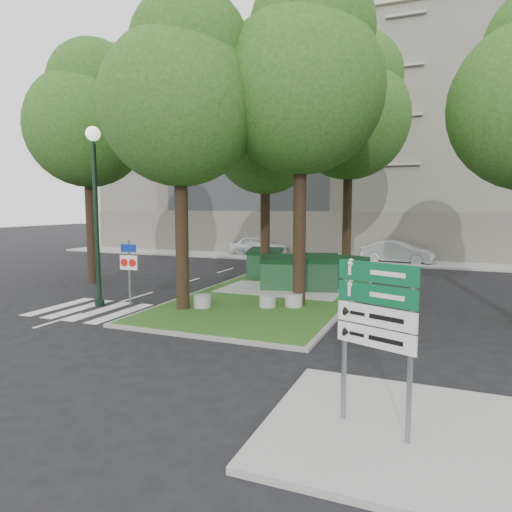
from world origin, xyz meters
The scene contains 25 objects.
ground centered at (0.00, 0.00, 0.00)m, with size 120.00×120.00×0.00m, color black.
median_island centered at (0.50, 8.00, 0.06)m, with size 6.00×16.00×0.12m, color #1C4F16.
median_kerb centered at (0.50, 8.00, 0.05)m, with size 6.30×16.30×0.10m, color gray.
sidewalk_corner centered at (6.50, -3.50, 0.06)m, with size 5.00×4.00×0.12m, color #999993.
building_sidewalk centered at (0.00, 18.50, 0.06)m, with size 42.00×3.00×0.12m, color #999993.
zebra_crossing centered at (-3.75, 1.50, 0.01)m, with size 5.00×3.00×0.01m, color silver.
apartment_building centered at (0.00, 26.00, 8.00)m, with size 41.00×12.00×16.00m, color tan.
tree_median_near_left centered at (-1.41, 2.56, 7.32)m, with size 5.20×5.20×10.53m.
tree_median_near_right centered at (2.09, 4.56, 7.99)m, with size 5.60×5.60×11.46m.
tree_median_mid centered at (-0.91, 9.06, 6.98)m, with size 4.80×4.80×9.99m.
tree_median_far centered at (2.29, 12.06, 8.32)m, with size 5.80×5.80×11.93m.
tree_street_left centered at (-8.41, 6.06, 7.65)m, with size 5.40×5.40×11.00m.
dumpster_a centered at (-1.26, 9.64, 0.82)m, with size 1.66×1.23×1.46m.
dumpster_b centered at (0.34, 7.18, 0.81)m, with size 1.75×1.42×1.43m.
dumpster_c centered at (1.94, 7.48, 0.84)m, with size 1.86×1.51×1.50m.
dumpster_d centered at (3.00, 8.46, 0.77)m, with size 1.74×1.51×1.35m.
bollard_left centered at (-0.97, 2.88, 0.33)m, with size 0.60×0.60×0.43m, color #999894.
bollard_right centered at (1.90, 4.21, 0.33)m, with size 0.60×0.60×0.43m, color #A2A29D.
bollard_mid centered at (1.09, 3.80, 0.32)m, with size 0.57×0.57×0.41m, color #969591.
litter_bin centered at (3.20, 10.78, 0.47)m, with size 0.40×0.40×0.70m, color yellow.
street_lamp centered at (-4.83, 2.20, 3.99)m, with size 0.51×0.51×6.35m.
traffic_sign_pole centered at (-3.82, 2.67, 1.52)m, with size 0.71×0.08×2.36m.
directional_sign centered at (5.70, -3.71, 1.88)m, with size 1.24×0.53×2.64m.
car_white centered at (-5.49, 19.50, 0.72)m, with size 1.70×4.23×1.44m, color white.
car_silver centered at (4.12, 18.75, 0.71)m, with size 1.51×4.34×1.43m, color #AAACB3.
Camera 1 is at (6.55, -10.69, 3.62)m, focal length 32.00 mm.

